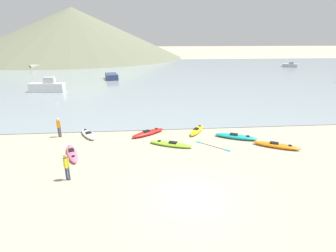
{
  "coord_description": "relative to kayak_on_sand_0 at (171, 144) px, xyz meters",
  "views": [
    {
      "loc": [
        -2.11,
        -10.98,
        7.5
      ],
      "look_at": [
        -0.32,
        9.29,
        0.5
      ],
      "focal_mm": 28.0,
      "sensor_mm": 36.0,
      "label": 1
    }
  ],
  "objects": [
    {
      "name": "ground_plane",
      "position": [
        0.37,
        -6.36,
        -0.13
      ],
      "size": [
        400.0,
        400.0,
        0.0
      ],
      "primitive_type": "plane",
      "color": "tan"
    },
    {
      "name": "bay_water",
      "position": [
        0.37,
        38.35,
        -0.1
      ],
      "size": [
        160.0,
        70.0,
        0.06
      ],
      "primitive_type": "cube",
      "color": "gray",
      "rests_on": "ground_plane"
    },
    {
      "name": "far_hill_left",
      "position": [
        -36.0,
        82.88,
        2.92
      ],
      "size": [
        71.11,
        71.11,
        6.1
      ],
      "primitive_type": "cone",
      "color": "#6B7056",
      "rests_on": "ground_plane"
    },
    {
      "name": "far_hill_midleft",
      "position": [
        -26.89,
        85.02,
        8.46
      ],
      "size": [
        77.81,
        77.81,
        17.18
      ],
      "primitive_type": "cone",
      "color": "#6B7056",
      "rests_on": "ground_plane"
    },
    {
      "name": "kayak_on_sand_0",
      "position": [
        0.0,
        0.0,
        0.0
      ],
      "size": [
        3.22,
        1.96,
        0.31
      ],
      "color": "#8CCC2D",
      "rests_on": "ground_plane"
    },
    {
      "name": "kayak_on_sand_1",
      "position": [
        7.45,
        -0.96,
        0.02
      ],
      "size": [
        3.11,
        2.16,
        0.36
      ],
      "color": "orange",
      "rests_on": "ground_plane"
    },
    {
      "name": "kayak_on_sand_2",
      "position": [
        -6.34,
        2.52,
        0.02
      ],
      "size": [
        1.87,
        2.67,
        0.35
      ],
      "color": "white",
      "rests_on": "ground_plane"
    },
    {
      "name": "kayak_on_sand_3",
      "position": [
        2.42,
        2.62,
        0.03
      ],
      "size": [
        1.88,
        2.61,
        0.37
      ],
      "color": "yellow",
      "rests_on": "ground_plane"
    },
    {
      "name": "kayak_on_sand_4",
      "position": [
        -6.7,
        -1.03,
        0.02
      ],
      "size": [
        1.66,
        3.08,
        0.35
      ],
      "color": "#E5668C",
      "rests_on": "ground_plane"
    },
    {
      "name": "kayak_on_sand_5",
      "position": [
        5.15,
        0.98,
        0.03
      ],
      "size": [
        3.24,
        2.07,
        0.36
      ],
      "color": "teal",
      "rests_on": "ground_plane"
    },
    {
      "name": "kayak_on_sand_6",
      "position": [
        -1.6,
        2.38,
        0.04
      ],
      "size": [
        2.87,
        2.31,
        0.38
      ],
      "color": "red",
      "rests_on": "ground_plane"
    },
    {
      "name": "person_near_foreground",
      "position": [
        -6.09,
        -4.23,
        0.74
      ],
      "size": [
        0.31,
        0.27,
        1.53
      ],
      "color": "#384260",
      "rests_on": "ground_plane"
    },
    {
      "name": "person_near_waterline",
      "position": [
        -8.49,
        2.5,
        0.76
      ],
      "size": [
        0.31,
        0.23,
        1.55
      ],
      "color": "#4C4C4C",
      "rests_on": "ground_plane"
    },
    {
      "name": "moored_boat_0",
      "position": [
        -7.75,
        31.29,
        0.42
      ],
      "size": [
        2.78,
        4.29,
        0.99
      ],
      "color": "navy",
      "rests_on": "bay_water"
    },
    {
      "name": "moored_boat_1",
      "position": [
        -26.62,
        49.75,
        0.42
      ],
      "size": [
        5.44,
        5.0,
        0.99
      ],
      "color": "white",
      "rests_on": "bay_water"
    },
    {
      "name": "moored_boat_3",
      "position": [
        -15.41,
        20.5,
        0.65
      ],
      "size": [
        4.84,
        1.61,
        2.05
      ],
      "color": "white",
      "rests_on": "bay_water"
    },
    {
      "name": "moored_boat_4",
      "position": [
        35.23,
        47.75,
        0.39
      ],
      "size": [
        3.89,
        3.28,
        1.32
      ],
      "color": "#B2B2B7",
      "rests_on": "bay_water"
    },
    {
      "name": "loose_paddle",
      "position": [
        2.98,
        -0.38,
        -0.12
      ],
      "size": [
        2.13,
        2.06,
        0.03
      ],
      "color": "black",
      "rests_on": "ground_plane"
    }
  ]
}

